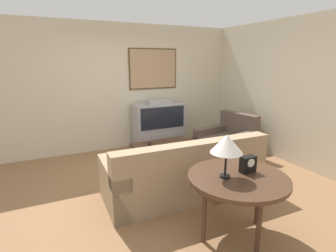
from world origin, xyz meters
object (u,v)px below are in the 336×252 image
object	(u,v)px
coffee_table	(163,146)
table_lamp	(227,144)
console_table	(238,182)
couch	(184,174)
armchair	(227,142)
tv	(159,125)
mantel_clock	(248,164)

from	to	relation	value
coffee_table	table_lamp	bearing A→B (deg)	-96.89
coffee_table	console_table	xyz separation A→B (m)	(-0.11, -2.18, 0.27)
couch	armchair	distance (m)	1.91
couch	armchair	world-z (taller)	couch
table_lamp	couch	bearing A→B (deg)	84.56
table_lamp	coffee_table	bearing A→B (deg)	83.11
coffee_table	console_table	world-z (taller)	console_table
coffee_table	couch	bearing A→B (deg)	-98.29
console_table	table_lamp	xyz separation A→B (m)	(-0.15, 0.04, 0.43)
tv	mantel_clock	size ratio (longest dim) A/B	6.17
armchair	mantel_clock	world-z (taller)	mantel_clock
armchair	console_table	xyz separation A→B (m)	(-1.55, -2.15, 0.39)
couch	table_lamp	xyz separation A→B (m)	(-0.10, -1.06, 0.78)
coffee_table	table_lamp	world-z (taller)	table_lamp
couch	tv	bearing A→B (deg)	-102.76
coffee_table	mantel_clock	world-z (taller)	mantel_clock
console_table	table_lamp	size ratio (longest dim) A/B	2.30
armchair	couch	bearing A→B (deg)	-66.99
tv	armchair	size ratio (longest dim) A/B	1.00
tv	coffee_table	distance (m)	1.19
couch	mantel_clock	world-z (taller)	mantel_clock
tv	console_table	xyz separation A→B (m)	(-0.50, -3.30, 0.15)
coffee_table	mantel_clock	distance (m)	2.19
armchair	mantel_clock	xyz separation A→B (m)	(-1.39, -2.11, 0.54)
couch	mantel_clock	distance (m)	1.19
couch	table_lamp	size ratio (longest dim) A/B	4.92
tv	mantel_clock	xyz separation A→B (m)	(-0.35, -3.26, 0.31)
armchair	table_lamp	xyz separation A→B (m)	(-1.69, -2.11, 0.82)
couch	mantel_clock	size ratio (longest dim) A/B	12.56
couch	table_lamp	distance (m)	1.32
armchair	table_lamp	bearing A→B (deg)	-49.20
coffee_table	armchair	bearing A→B (deg)	-1.35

